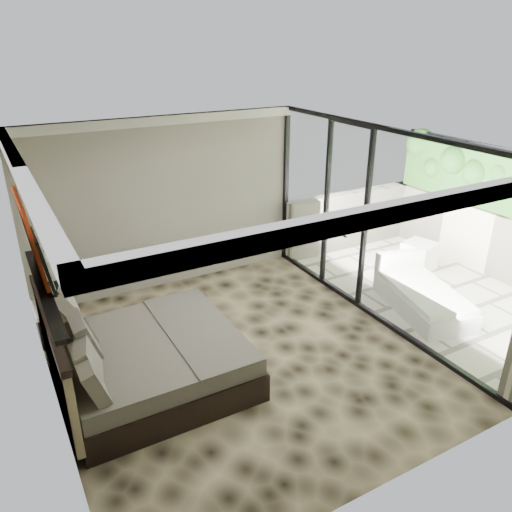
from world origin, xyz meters
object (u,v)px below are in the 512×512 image
nightstand (57,320)px  table_lamp (53,274)px  bed (145,360)px  ottoman (419,256)px  lounger (421,296)px

nightstand → table_lamp: table_lamp is taller
bed → ottoman: bearing=8.7°
ottoman → lounger: lounger is taller
bed → nightstand: bearing=114.9°
bed → nightstand: 1.78m
nightstand → lounger: size_ratio=0.30×
table_lamp → lounger: bearing=-20.4°
nightstand → table_lamp: size_ratio=0.78×
table_lamp → lounger: (4.99, -1.86, -0.77)m
ottoman → table_lamp: bearing=172.6°
table_lamp → ottoman: 6.12m
table_lamp → lounger: size_ratio=0.39×
table_lamp → nightstand: bearing=157.1°
nightstand → lounger: bearing=-32.7°
nightstand → ottoman: 6.13m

